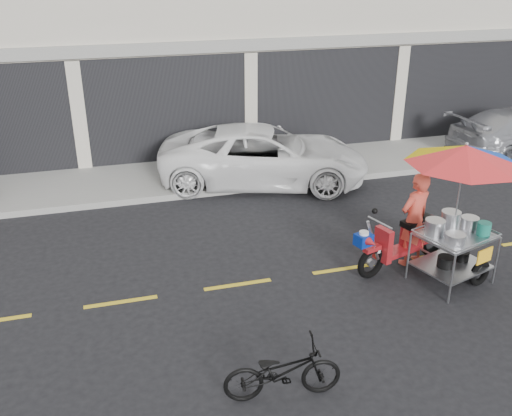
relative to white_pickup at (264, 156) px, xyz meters
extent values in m
plane|color=black|center=(0.18, -4.53, -0.71)|extent=(90.00, 90.00, 0.00)
cube|color=gray|center=(0.18, 0.97, -0.64)|extent=(45.00, 3.00, 0.15)
cube|color=black|center=(0.18, 1.94, 0.74)|extent=(35.28, 0.06, 2.90)
cube|color=gray|center=(0.18, 1.92, 2.39)|extent=(36.00, 0.12, 0.30)
cube|color=gold|center=(0.18, -4.53, -0.71)|extent=(42.00, 0.10, 0.01)
imported|color=white|center=(0.00, 0.00, 0.00)|extent=(5.58, 3.72, 1.42)
imported|color=black|center=(-1.92, -7.34, -0.31)|extent=(1.59, 0.71, 0.81)
torus|color=black|center=(0.52, -4.92, -0.42)|extent=(0.60, 0.29, 0.60)
torus|color=black|center=(2.02, -4.46, -0.42)|extent=(0.60, 0.29, 0.60)
cylinder|color=#9EA0A5|center=(0.52, -4.92, -0.42)|extent=(0.16, 0.10, 0.15)
cylinder|color=#9EA0A5|center=(2.02, -4.46, -0.42)|extent=(0.16, 0.10, 0.15)
cube|color=#A31A1F|center=(0.52, -4.92, -0.14)|extent=(0.36, 0.22, 0.08)
cylinder|color=#9EA0A5|center=(0.52, -4.92, 0.02)|extent=(0.38, 0.16, 0.85)
cube|color=#A31A1F|center=(0.77, -4.85, -0.14)|extent=(0.22, 0.38, 0.63)
cube|color=#A31A1F|center=(1.22, -4.71, -0.38)|extent=(0.89, 0.53, 0.08)
cube|color=#A31A1F|center=(1.67, -4.57, -0.14)|extent=(0.83, 0.49, 0.42)
cube|color=black|center=(1.57, -4.60, 0.11)|extent=(0.72, 0.44, 0.10)
cylinder|color=#9EA0A5|center=(0.64, -4.89, 0.34)|extent=(0.21, 0.56, 0.04)
sphere|color=black|center=(0.64, -4.67, 0.46)|extent=(0.10, 0.10, 0.10)
cylinder|color=white|center=(0.64, -4.89, -0.21)|extent=(0.16, 0.16, 0.05)
cube|color=navy|center=(0.30, -4.99, 0.11)|extent=(0.33, 0.30, 0.21)
cylinder|color=white|center=(0.30, -4.99, 0.23)|extent=(0.21, 0.21, 0.05)
cone|color=#A31A1F|center=(0.35, -5.16, 0.13)|extent=(0.25, 0.28, 0.19)
torus|color=black|center=(2.22, -5.66, -0.48)|extent=(0.49, 0.24, 0.48)
cylinder|color=#9EA0A5|center=(1.40, -6.02, -0.27)|extent=(0.05, 0.05, 0.89)
cylinder|color=#9EA0A5|center=(1.13, -5.12, -0.27)|extent=(0.05, 0.05, 0.89)
cylinder|color=#9EA0A5|center=(2.50, -5.68, -0.27)|extent=(0.05, 0.05, 0.89)
cylinder|color=#9EA0A5|center=(2.23, -4.78, -0.27)|extent=(0.05, 0.05, 0.89)
cube|color=#9EA0A5|center=(1.81, -5.40, -0.40)|extent=(1.38, 1.24, 0.03)
cube|color=#9EA0A5|center=(1.81, -5.40, 0.18)|extent=(1.38, 1.24, 0.04)
cylinder|color=#9EA0A5|center=(1.95, -5.85, 0.24)|extent=(1.11, 0.36, 0.03)
cylinder|color=#9EA0A5|center=(1.68, -4.95, 0.24)|extent=(1.11, 0.36, 0.03)
cylinder|color=#9EA0A5|center=(1.26, -5.57, 0.24)|extent=(0.30, 0.91, 0.03)
cylinder|color=#9EA0A5|center=(2.37, -5.23, 0.24)|extent=(0.30, 0.91, 0.03)
cylinder|color=#9EA0A5|center=(1.68, -4.95, -0.40)|extent=(0.27, 0.76, 0.04)
cylinder|color=#9EA0A5|center=(1.68, -4.95, 0.13)|extent=(0.27, 0.76, 0.04)
cube|color=yellow|center=(2.11, -5.84, -0.03)|extent=(0.36, 0.13, 0.26)
cylinder|color=#B7B7BC|center=(1.45, -5.29, 0.32)|extent=(0.42, 0.42, 0.25)
cylinder|color=#B7B7BC|center=(1.85, -5.15, 0.35)|extent=(0.41, 0.41, 0.29)
cylinder|color=#B7B7BC|center=(2.18, -5.24, 0.29)|extent=(0.38, 0.38, 0.18)
cylinder|color=#B7B7BC|center=(1.62, -5.66, 0.27)|extent=(0.41, 0.41, 0.14)
cylinder|color=#197361|center=(2.24, -5.55, 0.32)|extent=(0.29, 0.29, 0.23)
cylinder|color=black|center=(1.66, -5.45, -0.29)|extent=(0.37, 0.37, 0.19)
cylinder|color=black|center=(2.06, -5.33, -0.30)|extent=(0.31, 0.31, 0.17)
cylinder|color=#9EA0A5|center=(1.83, -5.29, 0.96)|extent=(0.03, 0.03, 1.57)
sphere|color=#9EA0A5|center=(1.83, -5.29, 1.77)|extent=(0.06, 0.06, 0.06)
imported|color=#DD4835|center=(1.47, -4.63, 0.18)|extent=(0.74, 0.60, 1.78)
camera|label=1|loc=(-3.82, -12.83, 4.59)|focal=40.00mm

